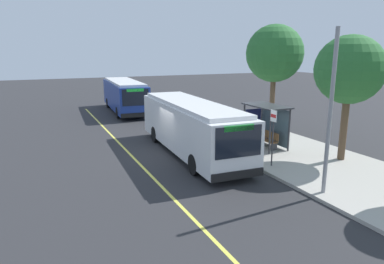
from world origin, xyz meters
TOP-DOWN VIEW (x-y plane):
  - ground_plane at (0.00, 0.00)m, footprint 120.00×120.00m
  - sidewalk_curb at (0.00, 6.00)m, footprint 44.00×6.40m
  - lane_stripe_center at (0.00, -2.20)m, footprint 36.00×0.14m
  - transit_bus_main at (0.56, 1.01)m, footprint 10.88×3.03m
  - transit_bus_second at (-14.76, 1.01)m, footprint 10.32×3.19m
  - bus_shelter at (1.33, 5.51)m, footprint 2.90×1.60m
  - waiting_bench at (1.71, 5.39)m, footprint 1.60×0.48m
  - route_sign_post at (4.58, 3.53)m, footprint 0.44×0.08m
  - pedestrian_commuter at (2.90, 3.85)m, footprint 0.24×0.40m
  - street_tree_near_shelter at (-2.23, 8.59)m, footprint 3.95×3.95m
  - street_tree_upstreet at (5.21, 7.50)m, footprint 3.41×3.41m
  - utility_pole at (8.16, 3.39)m, footprint 0.16×0.16m

SIDE VIEW (x-z plane):
  - ground_plane at x=0.00m, z-range 0.00..0.00m
  - lane_stripe_center at x=0.00m, z-range 0.00..0.01m
  - sidewalk_curb at x=0.00m, z-range 0.00..0.15m
  - waiting_bench at x=1.71m, z-range 0.16..1.11m
  - pedestrian_commuter at x=2.90m, z-range 0.27..1.96m
  - transit_bus_second at x=-14.76m, z-range 0.14..3.09m
  - transit_bus_main at x=0.56m, z-range 0.14..3.09m
  - bus_shelter at x=1.33m, z-range 0.68..3.16m
  - route_sign_post at x=4.58m, z-range 0.56..3.36m
  - utility_pole at x=8.16m, z-range 0.15..6.55m
  - street_tree_upstreet at x=5.21m, z-range 1.58..7.91m
  - street_tree_near_shelter at x=-2.23m, z-range 1.81..9.14m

